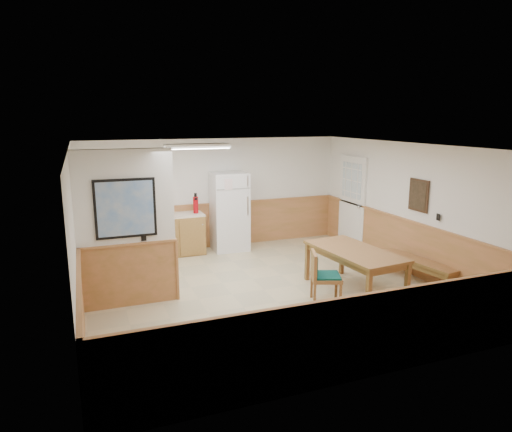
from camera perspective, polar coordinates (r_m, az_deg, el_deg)
name	(u,v)px	position (r m, az deg, el deg)	size (l,w,h in m)	color
ground	(264,290)	(8.11, 0.99, -9.21)	(6.00, 6.00, 0.00)	tan
ceiling	(264,146)	(7.56, 1.06, 8.72)	(6.00, 6.00, 0.02)	white
back_wall	(215,194)	(10.53, -5.12, 2.82)	(6.00, 0.02, 2.50)	white
right_wall	(408,208)	(9.27, 18.48, 0.94)	(0.02, 6.00, 2.50)	white
left_wall	(75,237)	(7.20, -21.71, -2.42)	(0.02, 6.00, 2.50)	white
wainscot_back	(216,225)	(10.66, -5.02, -1.18)	(6.00, 0.04, 1.00)	#CA7D51
wainscot_right	(405,246)	(9.43, 18.08, -3.54)	(0.04, 6.00, 1.00)	#CA7D51
wainscot_left	(80,285)	(7.41, -21.09, -8.03)	(0.04, 6.00, 1.00)	#CA7D51
partition_wall	(126,230)	(7.42, -15.90, -1.75)	(1.50, 0.20, 2.50)	white
kitchen_counter	(166,235)	(10.12, -11.13, -2.31)	(2.20, 0.61, 1.00)	olive
exterior_door	(352,202)	(10.79, 11.89, 1.76)	(0.07, 1.02, 2.15)	white
kitchen_window	(120,186)	(10.10, -16.67, 3.67)	(0.80, 0.04, 1.00)	white
wall_painting	(419,195)	(8.97, 19.65, 2.45)	(0.04, 0.50, 0.60)	#382516
fluorescent_fixture	(198,146)	(8.55, -7.30, 8.67)	(1.20, 0.30, 0.09)	white
refrigerator	(229,211)	(10.31, -3.35, 0.57)	(0.80, 0.73, 1.77)	white
dining_table	(355,255)	(8.01, 12.21, -4.78)	(1.09, 1.90, 0.75)	#A5623C
dining_bench	(417,265)	(8.81, 19.52, -5.81)	(0.58, 1.62, 0.45)	#A5623C
dining_chair	(321,273)	(7.50, 8.07, -7.12)	(0.77, 0.65, 0.85)	#A5623C
fire_extinguisher	(196,204)	(10.08, -7.55, 1.45)	(0.12, 0.12, 0.45)	#AF0911
soap_bottle	(116,213)	(9.90, -17.13, 0.38)	(0.08, 0.08, 0.24)	#198C2C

